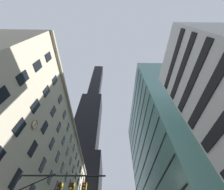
% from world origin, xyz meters
% --- Properties ---
extents(station_building, '(18.57, 75.08, 29.33)m').
position_xyz_m(station_building, '(-19.95, 31.54, 14.65)').
color(station_building, '#B2A88E').
rests_on(station_building, ground).
extents(dark_skyscraper, '(27.16, 27.16, 201.01)m').
position_xyz_m(dark_skyscraper, '(-18.10, 71.50, 60.94)').
color(dark_skyscraper, black).
rests_on(dark_skyscraper, ground).
extents(glass_office_midrise, '(18.61, 40.87, 48.56)m').
position_xyz_m(glass_office_midrise, '(20.25, 28.50, 24.28)').
color(glass_office_midrise, slate).
rests_on(glass_office_midrise, ground).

